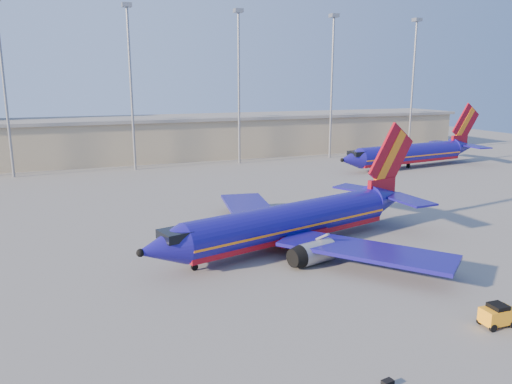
% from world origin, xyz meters
% --- Properties ---
extents(ground, '(220.00, 220.00, 0.00)m').
position_xyz_m(ground, '(0.00, 0.00, 0.00)').
color(ground, slate).
rests_on(ground, ground).
extents(terminal_building, '(122.00, 16.00, 8.50)m').
position_xyz_m(terminal_building, '(10.00, 58.00, 4.32)').
color(terminal_building, gray).
rests_on(terminal_building, ground).
extents(light_mast_row, '(101.60, 1.60, 28.65)m').
position_xyz_m(light_mast_row, '(5.00, 46.00, 17.55)').
color(light_mast_row, gray).
rests_on(light_mast_row, ground).
extents(aircraft_main, '(32.90, 31.22, 11.37)m').
position_xyz_m(aircraft_main, '(3.82, -2.89, 2.43)').
color(aircraft_main, navy).
rests_on(aircraft_main, ground).
extents(aircraft_second, '(33.97, 13.15, 11.53)m').
position_xyz_m(aircraft_second, '(43.34, 29.90, 2.65)').
color(aircraft_second, navy).
rests_on(aircraft_second, ground).
extents(baggage_tug, '(2.20, 1.37, 1.55)m').
position_xyz_m(baggage_tug, '(9.06, -22.62, 0.81)').
color(baggage_tug, orange).
rests_on(baggage_tug, ground).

